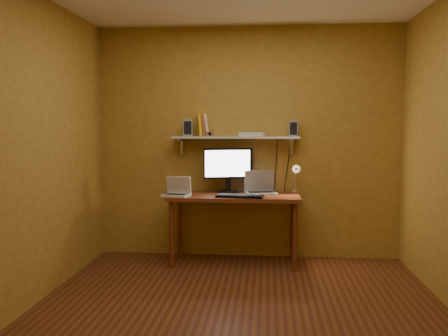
# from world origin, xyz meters

# --- Properties ---
(room) EXTENTS (3.44, 3.24, 2.64)m
(room) POSITION_xyz_m (0.00, 0.00, 1.30)
(room) COLOR brown
(room) RESTS_ON ground
(desk) EXTENTS (1.40, 0.60, 0.75)m
(desk) POSITION_xyz_m (-0.13, 1.28, 0.66)
(desk) COLOR brown
(desk) RESTS_ON ground
(wall_shelf) EXTENTS (1.40, 0.25, 0.21)m
(wall_shelf) POSITION_xyz_m (-0.13, 1.47, 1.36)
(wall_shelf) COLOR silver
(wall_shelf) RESTS_ON room
(monitor) EXTENTS (0.53, 0.28, 0.49)m
(monitor) POSITION_xyz_m (-0.21, 1.45, 1.03)
(monitor) COLOR black
(monitor) RESTS_ON desk
(laptop) EXTENTS (0.37, 0.31, 0.25)m
(laptop) POSITION_xyz_m (0.14, 1.41, 0.82)
(laptop) COLOR gray
(laptop) RESTS_ON desk
(netbook) EXTENTS (0.31, 0.26, 0.21)m
(netbook) POSITION_xyz_m (-0.73, 1.15, 0.81)
(netbook) COLOR silver
(netbook) RESTS_ON desk
(keyboard) EXTENTS (0.50, 0.23, 0.03)m
(keyboard) POSITION_xyz_m (-0.06, 1.10, 0.76)
(keyboard) COLOR black
(keyboard) RESTS_ON desk
(mouse) EXTENTS (0.10, 0.08, 0.03)m
(mouse) POSITION_xyz_m (0.12, 1.12, 0.77)
(mouse) COLOR silver
(mouse) RESTS_ON desk
(desk_lamp) EXTENTS (0.09, 0.23, 0.38)m
(desk_lamp) POSITION_xyz_m (0.53, 1.41, 0.96)
(desk_lamp) COLOR silver
(desk_lamp) RESTS_ON desk
(speaker_left) EXTENTS (0.11, 0.11, 0.19)m
(speaker_left) POSITION_xyz_m (-0.66, 1.47, 1.47)
(speaker_left) COLOR gray
(speaker_left) RESTS_ON wall_shelf
(speaker_right) EXTENTS (0.11, 0.11, 0.17)m
(speaker_right) POSITION_xyz_m (0.51, 1.48, 1.46)
(speaker_right) COLOR gray
(speaker_right) RESTS_ON wall_shelf
(books) EXTENTS (0.15, 0.18, 0.25)m
(books) POSITION_xyz_m (-0.50, 1.50, 1.50)
(books) COLOR yellow
(books) RESTS_ON wall_shelf
(shelf_camera) EXTENTS (0.09, 0.04, 0.05)m
(shelf_camera) POSITION_xyz_m (-0.41, 1.41, 1.40)
(shelf_camera) COLOR silver
(shelf_camera) RESTS_ON wall_shelf
(router) EXTENTS (0.29, 0.21, 0.04)m
(router) POSITION_xyz_m (0.05, 1.48, 1.40)
(router) COLOR silver
(router) RESTS_ON wall_shelf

